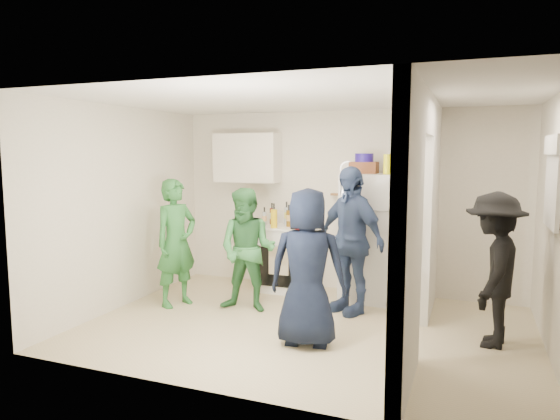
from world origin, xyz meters
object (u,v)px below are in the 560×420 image
object	(u,v)px
person_denim	(350,240)
person_green_left	(176,243)
person_navy	(307,267)
person_nook	(494,269)
blue_bowl	(364,158)
yellow_cup_stack_top	(387,164)
person_green_center	(248,250)
wicker_basket	(364,168)
fridge	(369,237)
stove	(288,258)

from	to	relation	value
person_denim	person_green_left	bearing A→B (deg)	-133.14
person_navy	person_nook	world-z (taller)	person_navy
blue_bowl	person_denim	world-z (taller)	blue_bowl
blue_bowl	person_denim	distance (m)	1.18
yellow_cup_stack_top	person_green_center	size ratio (longest dim) A/B	0.17
wicker_basket	blue_bowl	size ratio (longest dim) A/B	1.46
person_green_center	person_denim	distance (m)	1.24
fridge	person_nook	bearing A→B (deg)	-37.68
stove	yellow_cup_stack_top	distance (m)	1.91
fridge	stove	bearing A→B (deg)	178.50
fridge	yellow_cup_stack_top	distance (m)	0.98
stove	wicker_basket	xyz separation A→B (m)	(1.05, 0.02, 1.28)
yellow_cup_stack_top	person_green_center	xyz separation A→B (m)	(-1.51, -0.91, -1.03)
blue_bowl	person_green_left	world-z (taller)	blue_bowl
fridge	person_nook	xyz separation A→B (m)	(1.46, -1.13, -0.05)
stove	person_green_left	world-z (taller)	person_green_left
wicker_basket	person_navy	distance (m)	2.07
fridge	person_green_center	distance (m)	1.64
person_green_center	person_denim	bearing A→B (deg)	14.97
yellow_cup_stack_top	person_navy	xyz separation A→B (m)	(-0.49, -1.69, -0.99)
person_denim	person_nook	distance (m)	1.67
person_green_center	person_navy	size ratio (longest dim) A/B	0.95
stove	person_denim	world-z (taller)	person_denim
person_navy	wicker_basket	bearing A→B (deg)	-103.17
blue_bowl	person_green_left	bearing A→B (deg)	-150.86
wicker_basket	person_nook	distance (m)	2.18
person_green_center	person_navy	bearing A→B (deg)	-41.43
person_navy	person_nook	bearing A→B (deg)	-166.97
blue_bowl	yellow_cup_stack_top	distance (m)	0.36
person_green_center	person_green_left	bearing A→B (deg)	-176.41
person_green_left	person_green_center	world-z (taller)	person_green_left
stove	blue_bowl	xyz separation A→B (m)	(1.05, 0.02, 1.41)
person_nook	fridge	bearing A→B (deg)	-119.02
blue_bowl	fridge	bearing A→B (deg)	-26.57
stove	person_green_center	xyz separation A→B (m)	(-0.14, -1.04, 0.30)
wicker_basket	person_nook	bearing A→B (deg)	-37.05
fridge	yellow_cup_stack_top	world-z (taller)	yellow_cup_stack_top
wicker_basket	person_denim	distance (m)	1.07
person_green_left	person_navy	bearing A→B (deg)	-86.99
person_nook	stove	bearing A→B (deg)	-105.27
stove	person_navy	size ratio (longest dim) A/B	0.57
person_denim	blue_bowl	bearing A→B (deg)	121.33
wicker_basket	person_navy	world-z (taller)	wicker_basket
person_nook	person_denim	bearing A→B (deg)	-99.50
stove	wicker_basket	bearing A→B (deg)	1.09
person_green_left	person_denim	world-z (taller)	person_denim
stove	person_green_left	xyz separation A→B (m)	(-1.07, -1.16, 0.35)
stove	wicker_basket	distance (m)	1.65
wicker_basket	blue_bowl	world-z (taller)	blue_bowl
person_navy	yellow_cup_stack_top	bearing A→B (deg)	-114.07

